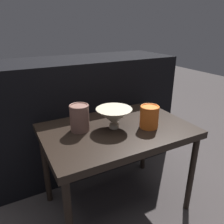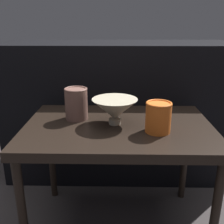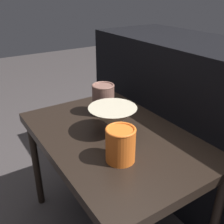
% 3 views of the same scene
% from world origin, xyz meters
% --- Properties ---
extents(ground_plane, '(8.00, 8.00, 0.00)m').
position_xyz_m(ground_plane, '(0.00, 0.00, 0.00)').
color(ground_plane, '#383333').
extents(table, '(0.83, 0.55, 0.56)m').
position_xyz_m(table, '(0.00, 0.00, 0.50)').
color(table, black).
rests_on(table, ground_plane).
extents(couch_backdrop, '(1.42, 0.50, 0.87)m').
position_xyz_m(couch_backdrop, '(0.00, 0.58, 0.43)').
color(couch_backdrop, black).
rests_on(couch_backdrop, ground_plane).
extents(bowl, '(0.20, 0.20, 0.12)m').
position_xyz_m(bowl, '(-0.02, 0.01, 0.62)').
color(bowl, '#B2A88E').
rests_on(bowl, table).
extents(vase_textured_left, '(0.11, 0.11, 0.15)m').
position_xyz_m(vase_textured_left, '(-0.19, 0.07, 0.63)').
color(vase_textured_left, brown).
rests_on(vase_textured_left, table).
extents(vase_colorful_right, '(0.11, 0.11, 0.13)m').
position_xyz_m(vase_colorful_right, '(0.16, -0.08, 0.62)').
color(vase_colorful_right, orange).
rests_on(vase_colorful_right, table).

